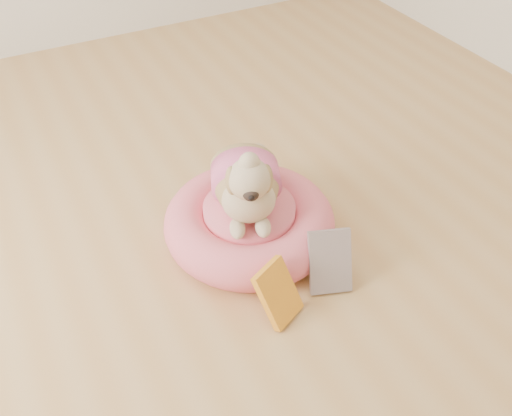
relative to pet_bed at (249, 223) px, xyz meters
name	(u,v)px	position (x,y,z in m)	size (l,w,h in m)	color
floor	(241,332)	(-0.21, -0.36, -0.07)	(4.50, 4.50, 0.00)	tan
pet_bed	(249,223)	(0.00, 0.00, 0.00)	(0.60, 0.60, 0.16)	#F45F73
dog	(247,170)	(-0.01, 0.00, 0.23)	(0.29, 0.42, 0.30)	brown
book_yellow	(278,293)	(-0.08, -0.34, 0.02)	(0.13, 0.02, 0.20)	yellow
book_white	(330,262)	(0.13, -0.31, 0.02)	(0.14, 0.02, 0.21)	white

